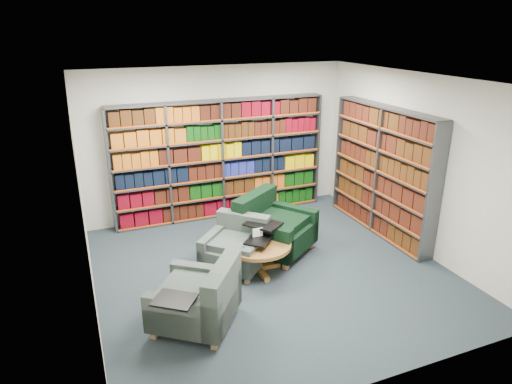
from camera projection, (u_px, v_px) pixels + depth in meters
name	position (u px, v px, depth m)	size (l,w,h in m)	color
room_shell	(272.00, 182.00, 6.38)	(5.02, 5.02, 2.82)	black
bookshelf_back	(221.00, 160.00, 8.52)	(4.00, 0.28, 2.20)	#47494F
bookshelf_right	(382.00, 172.00, 7.83)	(0.28, 2.50, 2.20)	#47494F
chair_teal_left	(237.00, 247.00, 6.90)	(1.19, 1.19, 0.77)	#002432
chair_green_right	(270.00, 229.00, 7.36)	(1.43, 1.43, 0.93)	black
chair_teal_front	(202.00, 301.00, 5.50)	(1.29, 1.29, 0.84)	#002432
coffee_table	(258.00, 249.00, 6.71)	(0.99, 0.99, 0.69)	brown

